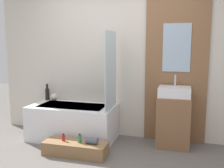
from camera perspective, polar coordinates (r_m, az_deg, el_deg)
wall_tiled_back at (r=4.33m, az=1.15°, el=5.60°), size 4.20×0.06×2.60m
wall_wood_accent at (r=4.14m, az=13.82°, el=5.32°), size 0.94×0.04×2.60m
bathtub at (r=4.34m, az=-8.53°, el=-8.19°), size 1.37×0.71×0.56m
glass_shower_screen at (r=3.90m, az=-0.29°, el=2.93°), size 0.01×0.58×1.17m
wooden_step_bench at (r=3.79m, az=-7.97°, el=-13.72°), size 0.90×0.32×0.19m
vanity_cabinet at (r=4.08m, az=13.24°, el=-7.96°), size 0.49×0.42×0.76m
sink at (r=3.97m, az=13.46°, el=-1.66°), size 0.46×0.36×0.31m
vase_tall_dark at (r=4.74m, az=-13.90°, el=-1.99°), size 0.07×0.07×0.29m
vase_round_light at (r=4.66m, az=-12.49°, el=-2.80°), size 0.12×0.12×0.12m
bottle_soap_primary at (r=3.81m, az=-10.54°, el=-11.38°), size 0.04×0.04×0.11m
bottle_soap_secondary at (r=3.71m, az=-7.04°, el=-11.70°), size 0.05×0.05×0.13m
towel_roll at (r=3.65m, az=-4.38°, el=-12.20°), size 0.16×0.09×0.09m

